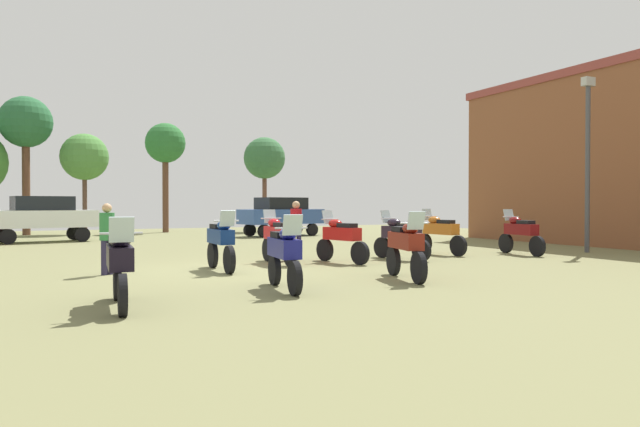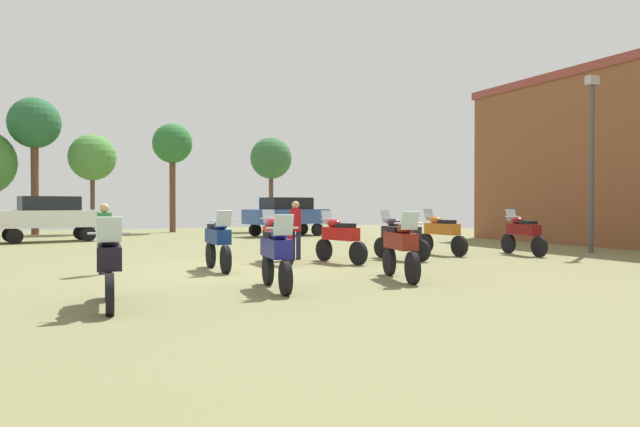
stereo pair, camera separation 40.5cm
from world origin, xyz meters
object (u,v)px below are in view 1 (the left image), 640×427
(person_2, at_px, (296,225))
(motorcycle_1, at_px, (406,246))
(motorcycle_3, at_px, (284,253))
(motorcycle_8, at_px, (221,241))
(person_1, at_px, (107,233))
(tree_4, at_px, (84,157))
(motorcycle_7, at_px, (401,235))
(motorcycle_2, at_px, (440,232))
(tree_6, at_px, (165,145))
(motorcycle_4, at_px, (341,237))
(tree_1, at_px, (265,159))
(motorcycle_9, at_px, (520,232))
(tree_9, at_px, (26,124))
(lamp_post, at_px, (588,154))
(car_2, at_px, (43,215))
(motorcycle_5, at_px, (278,237))
(car_1, at_px, (281,214))
(motorcycle_6, at_px, (120,263))

(person_2, bearing_deg, motorcycle_1, 124.16)
(motorcycle_3, distance_m, motorcycle_8, 3.73)
(person_1, height_order, tree_4, tree_4)
(motorcycle_7, bearing_deg, tree_4, 95.43)
(motorcycle_1, height_order, motorcycle_2, motorcycle_1)
(motorcycle_8, height_order, tree_6, tree_6)
(motorcycle_4, relative_size, motorcycle_8, 0.97)
(motorcycle_4, height_order, tree_1, tree_1)
(motorcycle_9, bearing_deg, motorcycle_7, -178.05)
(motorcycle_3, bearing_deg, motorcycle_4, -122.74)
(tree_9, xyz_separation_m, lamp_post, (17.64, -20.81, -2.53))
(motorcycle_2, distance_m, car_2, 17.22)
(tree_6, bearing_deg, motorcycle_2, -74.62)
(person_2, height_order, tree_9, tree_9)
(motorcycle_8, relative_size, motorcycle_9, 0.99)
(motorcycle_4, bearing_deg, motorcycle_3, -143.19)
(motorcycle_7, height_order, car_2, car_2)
(motorcycle_2, relative_size, person_2, 1.30)
(tree_4, xyz_separation_m, tree_9, (-2.91, 0.05, 1.66))
(motorcycle_5, relative_size, person_2, 1.30)
(person_1, bearing_deg, motorcycle_4, 148.88)
(motorcycle_4, relative_size, tree_4, 0.38)
(motorcycle_8, height_order, person_2, person_2)
(car_1, bearing_deg, car_2, 79.70)
(motorcycle_1, height_order, motorcycle_3, motorcycle_1)
(motorcycle_6, bearing_deg, tree_9, -82.05)
(person_1, bearing_deg, lamp_post, 146.47)
(motorcycle_6, distance_m, motorcycle_7, 9.88)
(motorcycle_8, bearing_deg, motorcycle_9, -178.33)
(motorcycle_1, height_order, person_1, person_1)
(tree_4, bearing_deg, car_2, -107.61)
(motorcycle_9, bearing_deg, motorcycle_2, 158.56)
(motorcycle_1, relative_size, motorcycle_2, 0.97)
(tree_1, distance_m, lamp_post, 20.18)
(car_2, bearing_deg, motorcycle_1, -168.25)
(motorcycle_7, bearing_deg, person_1, 166.38)
(motorcycle_7, bearing_deg, motorcycle_4, 167.72)
(motorcycle_7, height_order, motorcycle_9, motorcycle_9)
(person_2, bearing_deg, tree_6, -58.70)
(motorcycle_5, relative_size, person_1, 1.36)
(tree_4, bearing_deg, lamp_post, -54.62)
(motorcycle_1, bearing_deg, motorcycle_9, -139.10)
(car_1, relative_size, tree_1, 0.79)
(car_2, height_order, tree_6, tree_6)
(motorcycle_9, bearing_deg, lamp_post, -1.26)
(motorcycle_5, relative_size, tree_9, 0.31)
(person_1, bearing_deg, car_2, -116.51)
(motorcycle_7, relative_size, motorcycle_8, 0.98)
(motorcycle_8, xyz_separation_m, person_2, (2.84, 1.89, 0.28))
(motorcycle_6, height_order, motorcycle_7, same)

